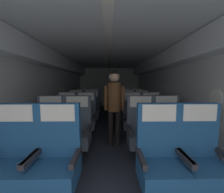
# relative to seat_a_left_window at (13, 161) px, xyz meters

# --- Properties ---
(ground) EXTENTS (3.51, 7.90, 0.02)m
(ground) POSITION_rel_seat_a_left_window_xyz_m (1.08, 2.42, -0.48)
(ground) COLOR #2D3342
(fuselage_shell) EXTENTS (3.39, 7.55, 2.19)m
(fuselage_shell) POSITION_rel_seat_a_left_window_xyz_m (1.08, 2.69, 1.10)
(fuselage_shell) COLOR silver
(fuselage_shell) RESTS_ON ground
(seat_a_left_window) EXTENTS (0.52, 0.47, 1.11)m
(seat_a_left_window) POSITION_rel_seat_a_left_window_xyz_m (0.00, 0.00, 0.00)
(seat_a_left_window) COLOR #38383D
(seat_a_left_window) RESTS_ON ground
(seat_a_left_aisle) EXTENTS (0.52, 0.47, 1.11)m
(seat_a_left_aisle) POSITION_rel_seat_a_left_window_xyz_m (0.49, 0.00, 0.00)
(seat_a_left_aisle) COLOR #38383D
(seat_a_left_aisle) RESTS_ON ground
(seat_a_right_aisle) EXTENTS (0.52, 0.47, 1.11)m
(seat_a_right_aisle) POSITION_rel_seat_a_left_window_xyz_m (2.16, -0.01, 0.00)
(seat_a_right_aisle) COLOR #38383D
(seat_a_right_aisle) RESTS_ON ground
(seat_a_right_window) EXTENTS (0.52, 0.47, 1.11)m
(seat_a_right_window) POSITION_rel_seat_a_left_window_xyz_m (1.67, -0.02, 0.00)
(seat_a_right_window) COLOR #38383D
(seat_a_right_window) RESTS_ON ground
(seat_b_left_window) EXTENTS (0.52, 0.47, 1.11)m
(seat_b_left_window) POSITION_rel_seat_a_left_window_xyz_m (-0.00, 0.96, 0.00)
(seat_b_left_window) COLOR #38383D
(seat_b_left_window) RESTS_ON ground
(seat_b_left_aisle) EXTENTS (0.52, 0.47, 1.11)m
(seat_b_left_aisle) POSITION_rel_seat_a_left_window_xyz_m (0.49, 0.96, 0.00)
(seat_b_left_aisle) COLOR #38383D
(seat_b_left_aisle) RESTS_ON ground
(seat_b_right_aisle) EXTENTS (0.52, 0.47, 1.11)m
(seat_b_right_aisle) POSITION_rel_seat_a_left_window_xyz_m (2.16, 0.96, 0.00)
(seat_b_right_aisle) COLOR #38383D
(seat_b_right_aisle) RESTS_ON ground
(seat_b_right_window) EXTENTS (0.52, 0.47, 1.11)m
(seat_b_right_window) POSITION_rel_seat_a_left_window_xyz_m (1.67, 0.95, 0.00)
(seat_b_right_window) COLOR #38383D
(seat_b_right_window) RESTS_ON ground
(seat_c_left_window) EXTENTS (0.52, 0.47, 1.11)m
(seat_c_left_window) POSITION_rel_seat_a_left_window_xyz_m (0.00, 1.94, 0.00)
(seat_c_left_window) COLOR #38383D
(seat_c_left_window) RESTS_ON ground
(seat_c_left_aisle) EXTENTS (0.52, 0.47, 1.11)m
(seat_c_left_aisle) POSITION_rel_seat_a_left_window_xyz_m (0.49, 1.93, 0.00)
(seat_c_left_aisle) COLOR #38383D
(seat_c_left_aisle) RESTS_ON ground
(seat_c_right_aisle) EXTENTS (0.52, 0.47, 1.11)m
(seat_c_right_aisle) POSITION_rel_seat_a_left_window_xyz_m (2.15, 1.92, 0.00)
(seat_c_right_aisle) COLOR #38383D
(seat_c_right_aisle) RESTS_ON ground
(seat_c_right_window) EXTENTS (0.52, 0.47, 1.11)m
(seat_c_right_window) POSITION_rel_seat_a_left_window_xyz_m (1.67, 1.93, 0.00)
(seat_c_right_window) COLOR #38383D
(seat_c_right_window) RESTS_ON ground
(seat_d_left_window) EXTENTS (0.52, 0.47, 1.11)m
(seat_d_left_window) POSITION_rel_seat_a_left_window_xyz_m (-0.00, 2.91, 0.00)
(seat_d_left_window) COLOR #38383D
(seat_d_left_window) RESTS_ON ground
(seat_d_left_aisle) EXTENTS (0.52, 0.47, 1.11)m
(seat_d_left_aisle) POSITION_rel_seat_a_left_window_xyz_m (0.50, 2.90, 0.00)
(seat_d_left_aisle) COLOR #38383D
(seat_d_left_aisle) RESTS_ON ground
(seat_d_right_aisle) EXTENTS (0.52, 0.47, 1.11)m
(seat_d_right_aisle) POSITION_rel_seat_a_left_window_xyz_m (2.15, 2.91, 0.00)
(seat_d_right_aisle) COLOR #38383D
(seat_d_right_aisle) RESTS_ON ground
(seat_d_right_window) EXTENTS (0.52, 0.47, 1.11)m
(seat_d_right_window) POSITION_rel_seat_a_left_window_xyz_m (1.66, 2.89, 0.00)
(seat_d_right_window) COLOR #38383D
(seat_d_right_window) RESTS_ON ground
(seat_e_left_window) EXTENTS (0.52, 0.47, 1.11)m
(seat_e_left_window) POSITION_rel_seat_a_left_window_xyz_m (-0.00, 3.87, 0.00)
(seat_e_left_window) COLOR #38383D
(seat_e_left_window) RESTS_ON ground
(seat_e_left_aisle) EXTENTS (0.52, 0.47, 1.11)m
(seat_e_left_aisle) POSITION_rel_seat_a_left_window_xyz_m (0.48, 3.88, 0.00)
(seat_e_left_aisle) COLOR #38383D
(seat_e_left_aisle) RESTS_ON ground
(seat_e_right_aisle) EXTENTS (0.52, 0.47, 1.11)m
(seat_e_right_aisle) POSITION_rel_seat_a_left_window_xyz_m (2.16, 3.89, 0.00)
(seat_e_right_aisle) COLOR #38383D
(seat_e_right_aisle) RESTS_ON ground
(seat_e_right_window) EXTENTS (0.52, 0.47, 1.11)m
(seat_e_right_window) POSITION_rel_seat_a_left_window_xyz_m (1.68, 3.89, 0.00)
(seat_e_right_window) COLOR #38383D
(seat_e_right_window) RESTS_ON ground
(flight_attendant) EXTENTS (0.43, 0.28, 1.60)m
(flight_attendant) POSITION_rel_seat_a_left_window_xyz_m (1.19, 1.38, 0.52)
(flight_attendant) COLOR black
(flight_attendant) RESTS_ON ground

